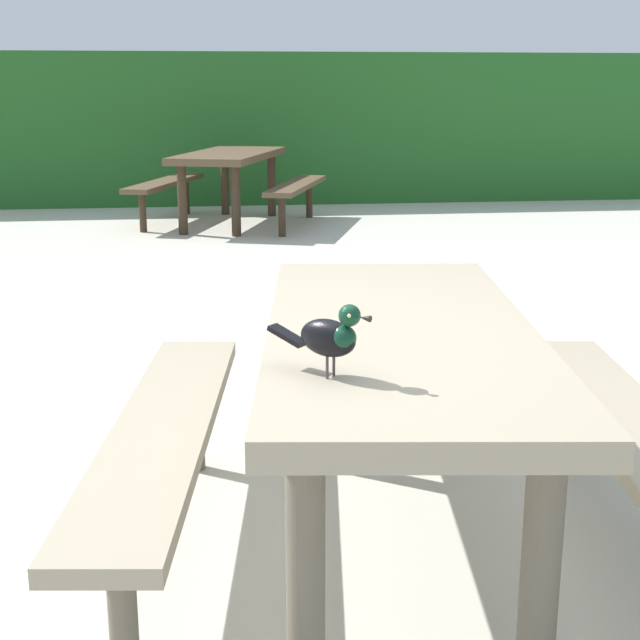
% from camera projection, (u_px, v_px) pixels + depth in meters
% --- Properties ---
extents(ground_plane, '(60.00, 60.00, 0.00)m').
position_uv_depth(ground_plane, '(282.00, 573.00, 2.70)').
color(ground_plane, beige).
extents(hedge_wall, '(28.00, 1.74, 1.77)m').
position_uv_depth(hedge_wall, '(219.00, 127.00, 11.39)').
color(hedge_wall, '#235B23').
rests_on(hedge_wall, ground).
extents(picnic_table_foreground, '(1.88, 1.90, 0.74)m').
position_uv_depth(picnic_table_foreground, '(398.00, 383.00, 2.67)').
color(picnic_table_foreground, gray).
rests_on(picnic_table_foreground, ground).
extents(bird_grackle, '(0.23, 0.21, 0.18)m').
position_uv_depth(bird_grackle, '(332.00, 336.00, 2.12)').
color(bird_grackle, black).
rests_on(bird_grackle, picnic_table_foreground).
extents(picnic_table_mid_right, '(2.13, 2.15, 0.74)m').
position_uv_depth(picnic_table_mid_right, '(229.00, 170.00, 9.23)').
color(picnic_table_mid_right, brown).
rests_on(picnic_table_mid_right, ground).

